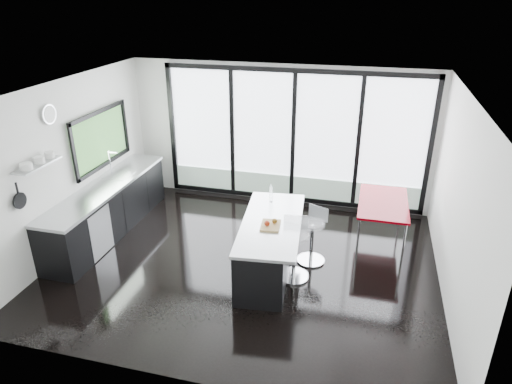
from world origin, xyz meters
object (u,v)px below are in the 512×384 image
(bar_stool_near, at_px, (294,256))
(red_table, at_px, (381,221))
(island, at_px, (267,245))
(bar_stool_far, at_px, (312,242))

(bar_stool_near, distance_m, red_table, 1.94)
(bar_stool_near, bearing_deg, red_table, 43.06)
(island, distance_m, bar_stool_far, 0.77)
(bar_stool_near, height_order, red_table, red_table)
(bar_stool_far, distance_m, red_table, 1.43)
(red_table, bearing_deg, island, -141.55)
(island, distance_m, bar_stool_near, 0.47)
(bar_stool_far, bearing_deg, red_table, 66.40)
(bar_stool_near, xyz_separation_m, bar_stool_far, (0.19, 0.52, -0.02))
(bar_stool_near, height_order, bar_stool_far, bar_stool_near)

